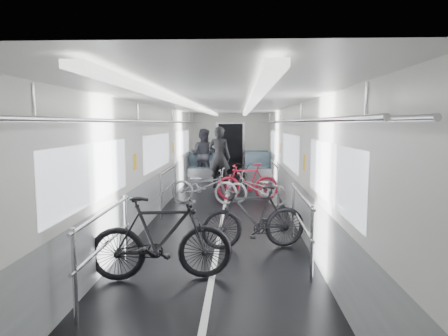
% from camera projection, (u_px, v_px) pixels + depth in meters
% --- Properties ---
extents(car_shell, '(3.02, 14.01, 2.41)m').
position_uv_depth(car_shell, '(226.00, 157.00, 10.68)').
color(car_shell, black).
rests_on(car_shell, ground).
extents(bike_left_mid, '(1.88, 0.75, 1.10)m').
position_uv_depth(bike_left_mid, '(161.00, 238.00, 5.14)').
color(bike_left_mid, black).
rests_on(bike_left_mid, floor).
extents(bike_left_far, '(1.79, 0.87, 0.90)m').
position_uv_depth(bike_left_far, '(204.00, 186.00, 10.05)').
color(bike_left_far, '#AAA9AE').
rests_on(bike_left_far, floor).
extents(bike_right_near, '(1.77, 0.82, 1.03)m').
position_uv_depth(bike_right_near, '(254.00, 217.00, 6.43)').
color(bike_right_near, black).
rests_on(bike_right_near, floor).
extents(bike_right_mid, '(1.64, 1.01, 0.82)m').
position_uv_depth(bike_right_mid, '(257.00, 189.00, 9.91)').
color(bike_right_mid, silver).
rests_on(bike_right_mid, floor).
extents(bike_right_far, '(1.64, 0.52, 0.98)m').
position_uv_depth(bike_right_far, '(248.00, 182.00, 10.51)').
color(bike_right_far, red).
rests_on(bike_right_far, floor).
extents(bike_aisle, '(0.76, 1.64, 0.83)m').
position_uv_depth(bike_aisle, '(243.00, 175.00, 12.40)').
color(bike_aisle, black).
rests_on(bike_aisle, floor).
extents(person_standing, '(0.80, 0.63, 1.93)m').
position_uv_depth(person_standing, '(219.00, 157.00, 12.46)').
color(person_standing, black).
rests_on(person_standing, floor).
extents(person_seated, '(1.07, 0.95, 1.84)m').
position_uv_depth(person_seated, '(203.00, 155.00, 14.02)').
color(person_seated, '#2B2A32').
rests_on(person_seated, floor).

